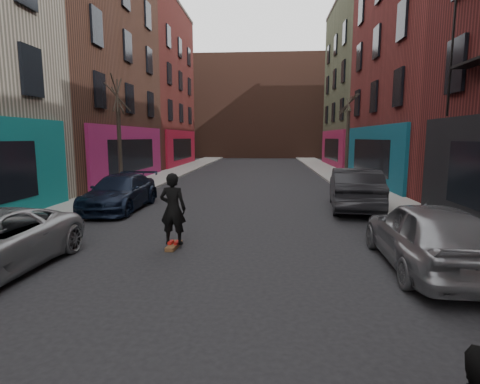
% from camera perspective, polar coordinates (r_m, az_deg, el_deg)
% --- Properties ---
extents(sidewalk_left, '(2.50, 84.00, 0.13)m').
position_cam_1_polar(sidewalk_left, '(31.30, -9.52, 3.15)').
color(sidewalk_left, gray).
rests_on(sidewalk_left, ground).
extents(sidewalk_right, '(2.50, 84.00, 0.13)m').
position_cam_1_polar(sidewalk_right, '(30.83, 13.71, 2.95)').
color(sidewalk_right, gray).
rests_on(sidewalk_right, ground).
extents(building_far, '(40.00, 10.00, 14.00)m').
position_cam_1_polar(building_far, '(56.45, 3.10, 12.54)').
color(building_far, '#47281E').
rests_on(building_far, ground).
extents(tree_left_far, '(2.00, 2.00, 6.50)m').
position_cam_1_polar(tree_left_far, '(19.72, -17.99, 9.54)').
color(tree_left_far, black).
rests_on(tree_left_far, sidewalk_left).
extents(tree_right_far, '(2.00, 2.00, 6.80)m').
position_cam_1_polar(tree_right_far, '(24.80, 16.15, 9.63)').
color(tree_right_far, black).
rests_on(tree_right_far, sidewalk_right).
extents(parked_left_end, '(1.94, 4.73, 1.37)m').
position_cam_1_polar(parked_left_end, '(15.43, -17.81, -0.04)').
color(parked_left_end, black).
rests_on(parked_left_end, ground).
extents(parked_right_far, '(1.93, 4.49, 1.51)m').
position_cam_1_polar(parked_right_far, '(8.98, 26.64, -5.87)').
color(parked_right_far, gray).
rests_on(parked_right_far, ground).
extents(parked_right_end, '(2.33, 5.14, 1.64)m').
position_cam_1_polar(parked_right_end, '(15.41, 17.03, 0.49)').
color(parked_right_end, black).
rests_on(parked_right_end, ground).
extents(skateboard, '(0.27, 0.81, 0.10)m').
position_cam_1_polar(skateboard, '(9.90, -10.04, -8.06)').
color(skateboard, brown).
rests_on(skateboard, ground).
extents(skateboarder, '(0.70, 0.48, 1.84)m').
position_cam_1_polar(skateboarder, '(9.67, -10.18, -2.53)').
color(skateboarder, black).
rests_on(skateboarder, skateboard).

